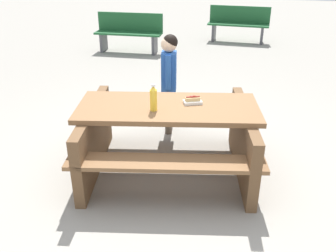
{
  "coord_description": "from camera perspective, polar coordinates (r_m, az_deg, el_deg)",
  "views": [
    {
      "loc": [
        0.71,
        -3.29,
        2.17
      ],
      "look_at": [
        0.0,
        0.0,
        0.52
      ],
      "focal_mm": 39.28,
      "sensor_mm": 36.0,
      "label": 1
    }
  ],
  "objects": [
    {
      "name": "child_in_coat",
      "position": [
        4.51,
        0.17,
        8.41
      ],
      "size": [
        0.21,
        0.31,
        1.26
      ],
      "color": "brown",
      "rests_on": "ground"
    },
    {
      "name": "hotdog_tray",
      "position": [
        3.71,
        3.84,
        3.97
      ],
      "size": [
        0.21,
        0.17,
        0.08
      ],
      "color": "white",
      "rests_on": "picnic_table"
    },
    {
      "name": "park_bench_near",
      "position": [
        9.71,
        10.9,
        15.39
      ],
      "size": [
        1.52,
        0.49,
        0.85
      ],
      "color": "#1E592D",
      "rests_on": "ground"
    },
    {
      "name": "ground_plane",
      "position": [
        4.01,
        0.0,
        -6.76
      ],
      "size": [
        30.0,
        30.0,
        0.0
      ],
      "primitive_type": "plane",
      "color": "gray",
      "rests_on": "ground"
    },
    {
      "name": "soda_bottle",
      "position": [
        3.51,
        -2.27,
        4.31
      ],
      "size": [
        0.07,
        0.07,
        0.27
      ],
      "color": "yellow",
      "rests_on": "picnic_table"
    },
    {
      "name": "picnic_table",
      "position": [
        3.79,
        0.0,
        -1.09
      ],
      "size": [
        2.01,
        1.69,
        0.75
      ],
      "color": "brown",
      "rests_on": "ground"
    },
    {
      "name": "park_bench_mid",
      "position": [
        8.58,
        -6.04,
        14.34
      ],
      "size": [
        1.51,
        0.43,
        0.85
      ],
      "color": "#1E592D",
      "rests_on": "ground"
    }
  ]
}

